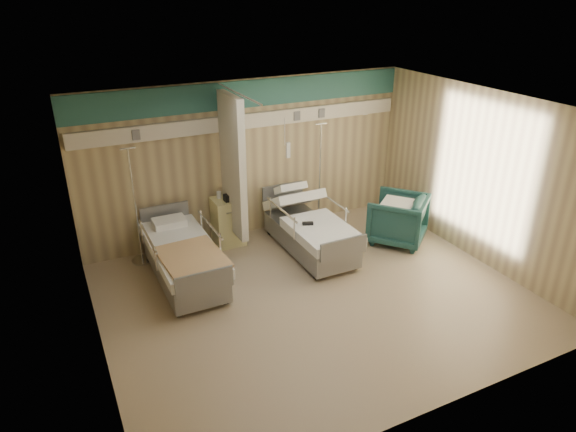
{
  "coord_description": "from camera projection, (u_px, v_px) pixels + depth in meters",
  "views": [
    {
      "loc": [
        -3.2,
        -5.58,
        4.25
      ],
      "look_at": [
        -0.16,
        0.6,
        1.11
      ],
      "focal_mm": 32.0,
      "sensor_mm": 36.0,
      "label": 1
    }
  ],
  "objects": [
    {
      "name": "ground",
      "position": [
        316.0,
        297.0,
        7.61
      ],
      "size": [
        6.0,
        5.0,
        0.0
      ],
      "primitive_type": "cube",
      "color": "gray",
      "rests_on": "ground"
    },
    {
      "name": "room_walls",
      "position": [
        308.0,
        174.0,
        7.03
      ],
      "size": [
        6.04,
        5.04,
        2.82
      ],
      "color": "tan",
      "rests_on": "ground"
    },
    {
      "name": "bed_right",
      "position": [
        310.0,
        235.0,
        8.78
      ],
      "size": [
        1.0,
        2.16,
        0.63
      ],
      "primitive_type": null,
      "color": "white",
      "rests_on": "ground"
    },
    {
      "name": "bed_left",
      "position": [
        184.0,
        263.0,
        7.9
      ],
      "size": [
        1.0,
        2.16,
        0.63
      ],
      "primitive_type": null,
      "color": "white",
      "rests_on": "ground"
    },
    {
      "name": "bedside_cabinet",
      "position": [
        228.0,
        221.0,
        9.01
      ],
      "size": [
        0.5,
        0.48,
        0.85
      ],
      "primitive_type": "cube",
      "color": "#D9D287",
      "rests_on": "ground"
    },
    {
      "name": "visitor_armchair",
      "position": [
        398.0,
        219.0,
        9.08
      ],
      "size": [
        1.31,
        1.32,
        0.86
      ],
      "primitive_type": "imported",
      "rotation": [
        0.0,
        0.0,
        3.84
      ],
      "color": "#1C4644",
      "rests_on": "ground"
    },
    {
      "name": "waffle_blanket",
      "position": [
        399.0,
        195.0,
        8.87
      ],
      "size": [
        0.83,
        0.82,
        0.07
      ],
      "primitive_type": "cube",
      "rotation": [
        0.0,
        0.0,
        3.83
      ],
      "color": "silver",
      "rests_on": "visitor_armchair"
    },
    {
      "name": "iv_stand_right",
      "position": [
        319.0,
        203.0,
        9.81
      ],
      "size": [
        0.35,
        0.35,
        1.96
      ],
      "rotation": [
        0.0,
        0.0,
        0.32
      ],
      "color": "silver",
      "rests_on": "ground"
    },
    {
      "name": "iv_stand_left",
      "position": [
        140.0,
        239.0,
        8.42
      ],
      "size": [
        0.35,
        0.35,
        1.97
      ],
      "rotation": [
        0.0,
        0.0,
        -0.38
      ],
      "color": "silver",
      "rests_on": "ground"
    },
    {
      "name": "call_remote",
      "position": [
        308.0,
        223.0,
        8.4
      ],
      "size": [
        0.19,
        0.14,
        0.04
      ],
      "primitive_type": "cube",
      "rotation": [
        0.0,
        0.0,
        -0.36
      ],
      "color": "black",
      "rests_on": "bed_right"
    },
    {
      "name": "tan_blanket",
      "position": [
        192.0,
        257.0,
        7.39
      ],
      "size": [
        0.91,
        1.12,
        0.04
      ],
      "primitive_type": "cube",
      "rotation": [
        0.0,
        0.0,
        0.06
      ],
      "color": "tan",
      "rests_on": "bed_left"
    },
    {
      "name": "toiletry_bag",
      "position": [
        230.0,
        197.0,
        8.75
      ],
      "size": [
        0.22,
        0.14,
        0.12
      ],
      "primitive_type": "cube",
      "rotation": [
        0.0,
        0.0,
        0.04
      ],
      "color": "black",
      "rests_on": "bedside_cabinet"
    },
    {
      "name": "white_cup",
      "position": [
        219.0,
        195.0,
        8.85
      ],
      "size": [
        0.09,
        0.09,
        0.12
      ],
      "primitive_type": "cylinder",
      "rotation": [
        0.0,
        0.0,
        0.12
      ],
      "color": "white",
      "rests_on": "bedside_cabinet"
    }
  ]
}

